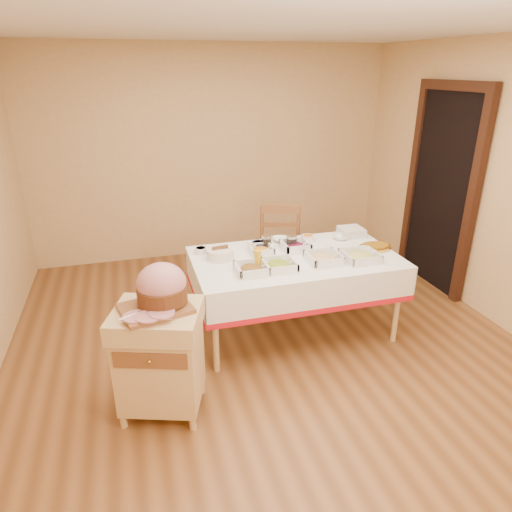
{
  "coord_description": "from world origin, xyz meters",
  "views": [
    {
      "loc": [
        -1.07,
        -3.2,
        2.32
      ],
      "look_at": [
        -0.09,
        0.2,
        0.85
      ],
      "focal_mm": 32.0,
      "sensor_mm": 36.0,
      "label": 1
    }
  ],
  "objects_px": {
    "dining_table": "(295,273)",
    "brass_platter": "(375,247)",
    "dining_chair": "(280,253)",
    "ham_on_board": "(161,289)",
    "preserve_jar_right": "(292,243)",
    "plate_stack": "(351,232)",
    "preserve_jar_left": "(266,242)",
    "mustard_bottle": "(258,258)",
    "butcher_cart": "(160,355)",
    "bread_basket": "(220,253)"
  },
  "relations": [
    {
      "from": "brass_platter",
      "to": "plate_stack",
      "type": "bearing_deg",
      "value": 97.33
    },
    {
      "from": "mustard_bottle",
      "to": "brass_platter",
      "type": "xyz_separation_m",
      "value": [
        1.16,
        0.09,
        -0.06
      ]
    },
    {
      "from": "butcher_cart",
      "to": "ham_on_board",
      "type": "distance_m",
      "value": 0.49
    },
    {
      "from": "butcher_cart",
      "to": "plate_stack",
      "type": "height_order",
      "value": "plate_stack"
    },
    {
      "from": "dining_chair",
      "to": "bread_basket",
      "type": "height_order",
      "value": "dining_chair"
    },
    {
      "from": "dining_table",
      "to": "dining_chair",
      "type": "distance_m",
      "value": 0.69
    },
    {
      "from": "dining_table",
      "to": "brass_platter",
      "type": "bearing_deg",
      "value": -1.95
    },
    {
      "from": "dining_table",
      "to": "dining_chair",
      "type": "bearing_deg",
      "value": 82.65
    },
    {
      "from": "preserve_jar_right",
      "to": "plate_stack",
      "type": "relative_size",
      "value": 0.58
    },
    {
      "from": "mustard_bottle",
      "to": "dining_chair",
      "type": "bearing_deg",
      "value": 59.29
    },
    {
      "from": "bread_basket",
      "to": "brass_platter",
      "type": "relative_size",
      "value": 0.77
    },
    {
      "from": "dining_table",
      "to": "butcher_cart",
      "type": "bearing_deg",
      "value": -149.24
    },
    {
      "from": "ham_on_board",
      "to": "preserve_jar_right",
      "type": "bearing_deg",
      "value": 35.72
    },
    {
      "from": "dining_table",
      "to": "preserve_jar_right",
      "type": "relative_size",
      "value": 13.85
    },
    {
      "from": "preserve_jar_right",
      "to": "plate_stack",
      "type": "height_order",
      "value": "preserve_jar_right"
    },
    {
      "from": "preserve_jar_left",
      "to": "plate_stack",
      "type": "xyz_separation_m",
      "value": [
        0.91,
        0.09,
        -0.01
      ]
    },
    {
      "from": "mustard_bottle",
      "to": "butcher_cart",
      "type": "bearing_deg",
      "value": -144.09
    },
    {
      "from": "mustard_bottle",
      "to": "preserve_jar_left",
      "type": "bearing_deg",
      "value": 62.88
    },
    {
      "from": "dining_table",
      "to": "preserve_jar_right",
      "type": "distance_m",
      "value": 0.29
    },
    {
      "from": "dining_table",
      "to": "brass_platter",
      "type": "xyz_separation_m",
      "value": [
        0.77,
        -0.03,
        0.18
      ]
    },
    {
      "from": "preserve_jar_left",
      "to": "preserve_jar_right",
      "type": "xyz_separation_m",
      "value": [
        0.22,
        -0.09,
        0.0
      ]
    },
    {
      "from": "preserve_jar_right",
      "to": "brass_platter",
      "type": "height_order",
      "value": "preserve_jar_right"
    },
    {
      "from": "dining_chair",
      "to": "brass_platter",
      "type": "bearing_deg",
      "value": -45.71
    },
    {
      "from": "preserve_jar_left",
      "to": "brass_platter",
      "type": "relative_size",
      "value": 0.39
    },
    {
      "from": "dining_table",
      "to": "preserve_jar_left",
      "type": "distance_m",
      "value": 0.39
    },
    {
      "from": "dining_chair",
      "to": "ham_on_board",
      "type": "height_order",
      "value": "ham_on_board"
    },
    {
      "from": "butcher_cart",
      "to": "mustard_bottle",
      "type": "height_order",
      "value": "mustard_bottle"
    },
    {
      "from": "preserve_jar_left",
      "to": "mustard_bottle",
      "type": "bearing_deg",
      "value": -117.12
    },
    {
      "from": "butcher_cart",
      "to": "dining_chair",
      "type": "relative_size",
      "value": 0.82
    },
    {
      "from": "dining_chair",
      "to": "brass_platter",
      "type": "relative_size",
      "value": 3.2
    },
    {
      "from": "butcher_cart",
      "to": "preserve_jar_right",
      "type": "height_order",
      "value": "preserve_jar_right"
    },
    {
      "from": "ham_on_board",
      "to": "preserve_jar_left",
      "type": "height_order",
      "value": "ham_on_board"
    },
    {
      "from": "butcher_cart",
      "to": "preserve_jar_left",
      "type": "relative_size",
      "value": 6.79
    },
    {
      "from": "dining_table",
      "to": "preserve_jar_left",
      "type": "relative_size",
      "value": 15.01
    },
    {
      "from": "dining_chair",
      "to": "preserve_jar_left",
      "type": "height_order",
      "value": "dining_chair"
    },
    {
      "from": "mustard_bottle",
      "to": "bread_basket",
      "type": "xyz_separation_m",
      "value": [
        -0.27,
        0.26,
        -0.03
      ]
    },
    {
      "from": "preserve_jar_right",
      "to": "mustard_bottle",
      "type": "relative_size",
      "value": 0.74
    },
    {
      "from": "ham_on_board",
      "to": "plate_stack",
      "type": "bearing_deg",
      "value": 28.93
    },
    {
      "from": "butcher_cart",
      "to": "bread_basket",
      "type": "height_order",
      "value": "bread_basket"
    },
    {
      "from": "dining_chair",
      "to": "bread_basket",
      "type": "relative_size",
      "value": 4.15
    },
    {
      "from": "preserve_jar_right",
      "to": "mustard_bottle",
      "type": "distance_m",
      "value": 0.51
    },
    {
      "from": "preserve_jar_right",
      "to": "brass_platter",
      "type": "distance_m",
      "value": 0.77
    },
    {
      "from": "ham_on_board",
      "to": "mustard_bottle",
      "type": "xyz_separation_m",
      "value": [
        0.85,
        0.61,
        -0.12
      ]
    },
    {
      "from": "butcher_cart",
      "to": "mustard_bottle",
      "type": "xyz_separation_m",
      "value": [
        0.89,
        0.65,
        0.37
      ]
    },
    {
      "from": "butcher_cart",
      "to": "brass_platter",
      "type": "xyz_separation_m",
      "value": [
        2.05,
        0.73,
        0.31
      ]
    },
    {
      "from": "preserve_jar_left",
      "to": "plate_stack",
      "type": "bearing_deg",
      "value": 5.47
    },
    {
      "from": "butcher_cart",
      "to": "bread_basket",
      "type": "xyz_separation_m",
      "value": [
        0.63,
        0.91,
        0.34
      ]
    },
    {
      "from": "preserve_jar_left",
      "to": "brass_platter",
      "type": "height_order",
      "value": "preserve_jar_left"
    },
    {
      "from": "preserve_jar_left",
      "to": "brass_platter",
      "type": "distance_m",
      "value": 1.01
    },
    {
      "from": "mustard_bottle",
      "to": "plate_stack",
      "type": "relative_size",
      "value": 0.79
    }
  ]
}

